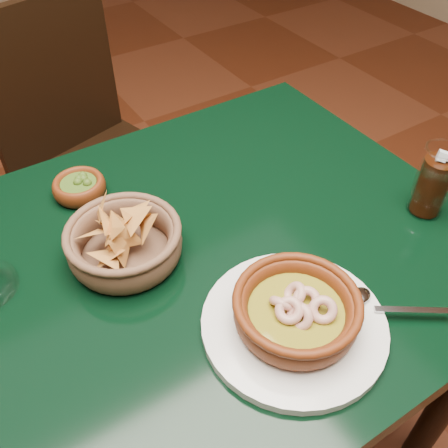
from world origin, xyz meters
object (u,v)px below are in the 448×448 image
chip_basket (124,242)px  shrimp_plate (296,314)px  dining_table (152,310)px  cola_drink (434,182)px  dining_chair (91,154)px

chip_basket → shrimp_plate: bearing=-60.8°
dining_table → chip_basket: bearing=100.2°
chip_basket → cola_drink: 0.56m
dining_chair → cola_drink: 0.97m
chip_basket → cola_drink: size_ratio=1.42×
dining_table → dining_chair: dining_chair is taller
dining_chair → shrimp_plate: dining_chair is taller
dining_table → shrimp_plate: 0.29m
cola_drink → chip_basket: bearing=159.6°
dining_chair → chip_basket: size_ratio=4.12×
shrimp_plate → cola_drink: (0.37, 0.07, 0.04)m
shrimp_plate → dining_table: bearing=123.3°
dining_table → cola_drink: (0.51, -0.14, 0.17)m
dining_chair → chip_basket: dining_chair is taller
dining_table → chip_basket: 0.15m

